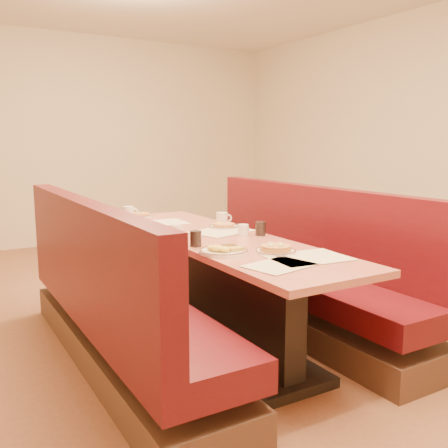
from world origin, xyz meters
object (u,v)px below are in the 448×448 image
coffee_mug_d (129,212)px  booth_left (113,310)px  booth_right (300,277)px  eggs_plate (223,250)px  pancake_plate (275,250)px  soda_tumbler_mid (261,229)px  coffee_mug_c (223,218)px  coffee_mug_b (176,231)px  soda_tumbler_near (196,239)px  diner_table (217,290)px  coffee_mug_a (243,230)px

coffee_mug_d → booth_left: bearing=-96.3°
booth_right → eggs_plate: bearing=-153.7°
pancake_plate → eggs_plate: 0.30m
eggs_plate → soda_tumbler_mid: size_ratio=2.94×
soda_tumbler_mid → coffee_mug_c: bearing=89.4°
booth_right → coffee_mug_b: size_ratio=22.87×
booth_left → coffee_mug_c: (1.02, 0.40, 0.44)m
booth_left → coffee_mug_d: size_ratio=19.76×
coffee_mug_c → soda_tumbler_near: 0.83m
booth_left → coffee_mug_d: (0.51, 1.10, 0.44)m
booth_right → soda_tumbler_near: booth_right is taller
diner_table → eggs_plate: bearing=-115.1°
coffee_mug_c → eggs_plate: bearing=-107.6°
booth_right → coffee_mug_d: booth_right is taller
coffee_mug_d → soda_tumbler_mid: same height
diner_table → booth_right: 0.73m
booth_right → pancake_plate: 1.01m
diner_table → pancake_plate: pancake_plate is taller
booth_right → diner_table: bearing=180.0°
eggs_plate → diner_table: bearing=64.9°
eggs_plate → coffee_mug_a: (0.40, 0.41, 0.02)m
coffee_mug_c → booth_right: bearing=-29.8°
coffee_mug_a → coffee_mug_d: coffee_mug_d is taller
diner_table → soda_tumbler_near: (-0.27, -0.22, 0.42)m
booth_right → soda_tumbler_mid: bearing=-165.1°
coffee_mug_b → coffee_mug_c: bearing=9.1°
coffee_mug_c → coffee_mug_d: coffee_mug_d is taller
eggs_plate → coffee_mug_c: coffee_mug_c is taller
coffee_mug_d → soda_tumbler_mid: (0.50, -1.22, -0.00)m
soda_tumbler_near → coffee_mug_a: bearing=19.3°
booth_right → coffee_mug_a: 0.71m
eggs_plate → coffee_mug_b: 0.60m
pancake_plate → coffee_mug_b: coffee_mug_b is taller
diner_table → booth_left: (-0.73, 0.00, -0.01)m
coffee_mug_b → soda_tumbler_mid: soda_tumbler_mid is taller
soda_tumbler_mid → eggs_plate: bearing=-144.9°
eggs_plate → coffee_mug_d: size_ratio=2.26×
diner_table → booth_left: booth_left is taller
coffee_mug_d → coffee_mug_b: bearing=-72.6°
eggs_plate → soda_tumbler_near: soda_tumbler_near is taller
coffee_mug_a → coffee_mug_b: 0.46m
booth_left → booth_right: (1.46, 0.00, 0.00)m
soda_tumbler_near → soda_tumbler_mid: bearing=10.2°
booth_left → booth_right: size_ratio=1.00×
coffee_mug_a → booth_right: bearing=-12.7°
coffee_mug_c → soda_tumbler_near: size_ratio=1.27×
coffee_mug_a → soda_tumbler_mid: bearing=-48.2°
coffee_mug_d → booth_right: bearing=-30.4°
booth_right → coffee_mug_a: (-0.56, -0.06, 0.43)m
pancake_plate → eggs_plate: size_ratio=0.85×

